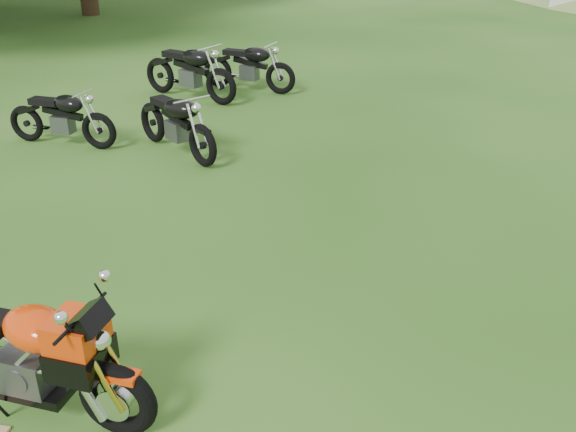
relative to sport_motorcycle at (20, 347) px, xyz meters
The scene contains 6 objects.
ground 2.28m from the sport_motorcycle, 64.97° to the left, with size 120.00×120.00×0.00m, color #18400D.
sport_motorcycle is the anchor object (origin of this frame).
vintage_moto_a 5.18m from the sport_motorcycle, 118.51° to the left, with size 1.84×0.43×0.97m, color black, non-canonical shape.
vintage_moto_b 5.74m from the sport_motorcycle, 136.20° to the left, with size 1.70×0.39×0.89m, color black, non-canonical shape.
vintage_moto_c 8.67m from the sport_motorcycle, 114.00° to the left, with size 1.85×0.43×0.97m, color black, non-canonical shape.
vintage_moto_d 8.04m from the sport_motorcycle, 120.83° to the left, with size 2.03×0.47×1.07m, color black, non-canonical shape.
Camera 1 is at (2.38, -4.05, 3.22)m, focal length 40.00 mm.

